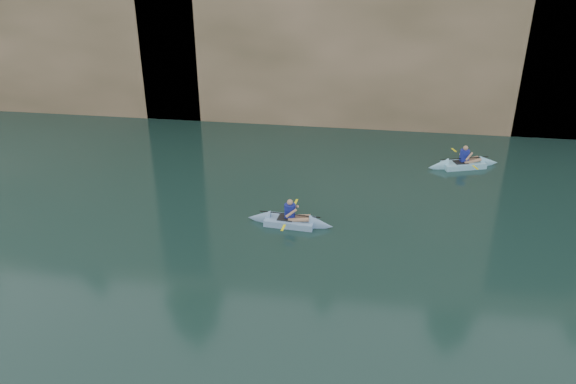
# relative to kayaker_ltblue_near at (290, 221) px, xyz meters

# --- Properties ---
(cliff_slab_center) EXTENTS (24.00, 2.40, 11.40)m
(cliff_slab_center) POSITION_rel_kayaker_ltblue_near_xyz_m (2.56, 11.80, 5.55)
(cliff_slab_center) COLOR tan
(cliff_slab_center) RESTS_ON ground
(sea_cave_west) EXTENTS (4.50, 1.00, 4.00)m
(sea_cave_west) POSITION_rel_kayaker_ltblue_near_xyz_m (-17.44, 11.15, 1.85)
(sea_cave_west) COLOR black
(sea_cave_west) RESTS_ON ground
(sea_cave_center) EXTENTS (3.50, 1.00, 3.20)m
(sea_cave_center) POSITION_rel_kayaker_ltblue_near_xyz_m (-3.44, 11.15, 1.45)
(sea_cave_center) COLOR black
(sea_cave_center) RESTS_ON ground
(sea_cave_east) EXTENTS (5.00, 1.00, 4.50)m
(sea_cave_east) POSITION_rel_kayaker_ltblue_near_xyz_m (10.56, 11.15, 2.10)
(sea_cave_east) COLOR black
(sea_cave_east) RESTS_ON ground
(kayaker_ltblue_near) EXTENTS (3.13, 2.40, 1.22)m
(kayaker_ltblue_near) POSITION_rel_kayaker_ltblue_near_xyz_m (0.00, 0.00, 0.00)
(kayaker_ltblue_near) COLOR #7CA4D0
(kayaker_ltblue_near) RESTS_ON ground
(kayaker_ltblue_mid) EXTENTS (3.31, 2.32, 1.24)m
(kayaker_ltblue_mid) POSITION_rel_kayaker_ltblue_near_xyz_m (6.71, 6.23, 0.00)
(kayaker_ltblue_mid) COLOR #8ED2EE
(kayaker_ltblue_mid) RESTS_ON ground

